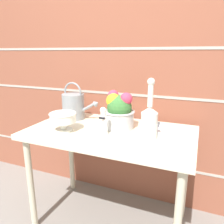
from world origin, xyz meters
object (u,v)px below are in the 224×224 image
Objects in this scene: watering_can at (74,106)px; flower_planter at (119,111)px; figurine_vase at (103,124)px; glass_decanter at (149,120)px; wire_tray at (172,133)px; crystal_pedestal_bowl at (63,119)px.

flower_planter is (0.41, -0.07, 0.02)m from watering_can.
flower_planter is 1.39× the size of figurine_vase.
glass_decanter reaches higher than watering_can.
glass_decanter reaches higher than figurine_vase.
wire_tray is (0.36, 0.01, -0.11)m from flower_planter.
glass_decanter is (0.24, -0.12, -0.00)m from flower_planter.
flower_planter is at bearing -9.95° from watering_can.
crystal_pedestal_bowl is 0.49× the size of glass_decanter.
flower_planter reaches higher than wire_tray.
figurine_vase is 0.59× the size of wire_tray.
figurine_vase reaches higher than crystal_pedestal_bowl.
flower_planter is 0.19m from figurine_vase.
glass_decanter is 1.16× the size of wire_tray.
wire_tray is at bearing -4.34° from watering_can.
watering_can is 0.45m from figurine_vase.
watering_can is 1.69× the size of figurine_vase.
glass_decanter reaches higher than crystal_pedestal_bowl.
figurine_vase is (0.29, 0.02, -0.01)m from crystal_pedestal_bowl.
crystal_pedestal_bowl is 0.56× the size of wire_tray.
flower_planter is at bearing 154.02° from glass_decanter.
flower_planter is (0.32, 0.20, 0.04)m from crystal_pedestal_bowl.
wire_tray is at bearing 2.09° from flower_planter.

